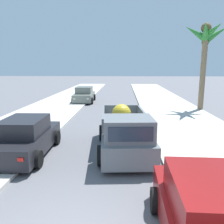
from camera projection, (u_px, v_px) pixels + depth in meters
sidewalk_left at (38, 117)px, 16.46m from camera, size 4.95×60.00×0.12m
sidewalk_right at (181, 118)px, 15.99m from camera, size 4.95×60.00×0.12m
curb_left at (53, 117)px, 16.42m from camera, size 0.16×60.00×0.10m
curb_right at (165, 118)px, 16.05m from camera, size 0.16×60.00×0.10m
pickup_truck at (125, 133)px, 9.77m from camera, size 2.49×5.34×1.88m
car_left_near at (26, 138)px, 9.51m from camera, size 2.10×4.29×1.54m
car_right_near at (84, 95)px, 23.54m from camera, size 2.12×4.30×1.54m
car_left_mid at (212, 221)px, 4.39m from camera, size 2.09×4.29×1.54m
palm_tree_right_fore at (205, 41)px, 17.98m from camera, size 3.49×4.05×6.80m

